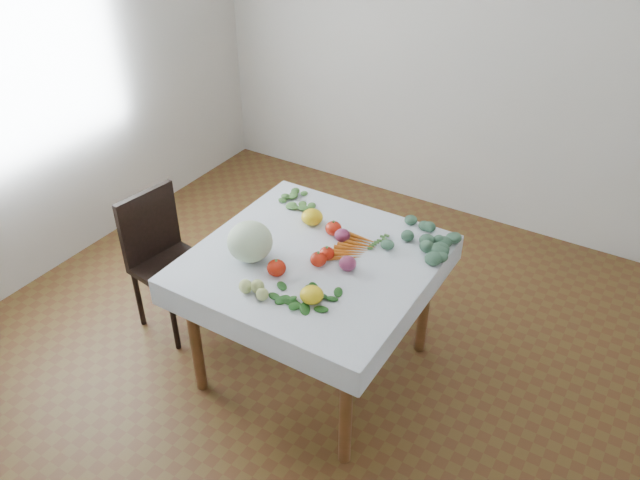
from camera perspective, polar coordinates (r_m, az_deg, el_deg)
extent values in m
plane|color=brown|center=(3.55, -0.50, -11.47)|extent=(4.00, 4.00, 0.00)
cube|color=silver|center=(4.47, 13.78, 17.86)|extent=(4.00, 0.04, 2.70)
cube|color=silver|center=(4.11, -25.85, 14.05)|extent=(0.04, 4.00, 2.70)
cube|color=brown|center=(3.07, -0.56, -1.94)|extent=(1.00, 1.00, 0.04)
cylinder|color=brown|center=(3.26, -11.36, -8.74)|extent=(0.06, 0.06, 0.71)
cylinder|color=brown|center=(2.89, 2.38, -15.16)|extent=(0.06, 0.06, 0.71)
cylinder|color=brown|center=(3.79, -2.66, -1.10)|extent=(0.06, 0.06, 0.71)
cylinder|color=brown|center=(3.47, 9.58, -5.48)|extent=(0.06, 0.06, 0.71)
cube|color=white|center=(3.06, -0.57, -1.59)|extent=(1.12, 1.12, 0.01)
cube|color=black|center=(3.67, -13.26, -2.47)|extent=(0.43, 0.43, 0.04)
cube|color=black|center=(3.66, -15.40, 1.39)|extent=(0.09, 0.38, 0.41)
cylinder|color=black|center=(3.84, -16.24, -5.16)|extent=(0.03, 0.03, 0.39)
cylinder|color=black|center=(3.62, -13.18, -7.32)|extent=(0.03, 0.03, 0.39)
cylinder|color=black|center=(3.98, -12.54, -2.94)|extent=(0.03, 0.03, 0.39)
cylinder|color=black|center=(3.77, -9.39, -4.88)|extent=(0.03, 0.03, 0.39)
ellipsoid|color=silver|center=(3.01, -6.42, -0.14)|extent=(0.23, 0.23, 0.20)
ellipsoid|color=red|center=(3.20, 1.24, 1.06)|extent=(0.10, 0.10, 0.07)
ellipsoid|color=red|center=(2.98, -0.15, -1.77)|extent=(0.09, 0.09, 0.07)
ellipsoid|color=red|center=(3.03, 0.63, -1.23)|extent=(0.10, 0.10, 0.07)
ellipsoid|color=red|center=(2.93, -4.00, -2.56)|extent=(0.11, 0.11, 0.08)
ellipsoid|color=gold|center=(3.29, -0.73, 2.12)|extent=(0.13, 0.13, 0.08)
ellipsoid|color=gold|center=(2.77, -0.76, -5.03)|extent=(0.14, 0.14, 0.08)
ellipsoid|color=#57193E|center=(3.15, 2.06, 0.42)|extent=(0.09, 0.09, 0.07)
ellipsoid|color=#57193E|center=(2.96, 2.55, -2.16)|extent=(0.11, 0.11, 0.07)
ellipsoid|color=#B3BF6E|center=(2.84, -5.96, -4.28)|extent=(0.06, 0.06, 0.05)
ellipsoid|color=#B3BF6E|center=(2.88, -6.59, -3.80)|extent=(0.06, 0.06, 0.05)
ellipsoid|color=#B3BF6E|center=(2.80, -6.44, -4.95)|extent=(0.06, 0.06, 0.05)
cone|color=orange|center=(3.17, 3.98, 0.13)|extent=(0.17, 0.03, 0.03)
cone|color=orange|center=(3.15, 3.74, -0.11)|extent=(0.17, 0.04, 0.03)
cone|color=orange|center=(3.13, 3.50, -0.36)|extent=(0.17, 0.06, 0.03)
cone|color=orange|center=(3.11, 3.26, -0.61)|extent=(0.17, 0.07, 0.03)
cone|color=orange|center=(3.09, 3.01, -0.86)|extent=(0.17, 0.09, 0.03)
cone|color=orange|center=(3.07, 2.76, -1.11)|extent=(0.17, 0.10, 0.03)
cone|color=orange|center=(3.05, 2.51, -1.37)|extent=(0.16, 0.11, 0.03)
cone|color=orange|center=(3.03, 2.25, -1.63)|extent=(0.15, 0.12, 0.03)
ellipsoid|color=#3B6248|center=(3.19, 9.22, 0.08)|extent=(0.07, 0.07, 0.05)
ellipsoid|color=#3B6248|center=(3.22, 8.66, 0.53)|extent=(0.07, 0.07, 0.05)
ellipsoid|color=#3B6248|center=(3.17, 8.54, -0.05)|extent=(0.07, 0.07, 0.05)
ellipsoid|color=#3B6248|center=(3.21, 9.69, 0.29)|extent=(0.07, 0.07, 0.05)
ellipsoid|color=#3B6248|center=(3.21, 7.83, 0.56)|extent=(0.07, 0.07, 0.05)
ellipsoid|color=#3B6248|center=(3.15, 9.45, -0.38)|extent=(0.07, 0.07, 0.05)
ellipsoid|color=#3B6248|center=(3.25, 9.18, 0.83)|extent=(0.07, 0.07, 0.05)
ellipsoid|color=#3B6248|center=(3.17, 7.52, 0.01)|extent=(0.07, 0.07, 0.05)
ellipsoid|color=#3B6248|center=(3.18, 10.57, -0.15)|extent=(0.07, 0.07, 0.05)
ellipsoid|color=#3B6248|center=(3.26, 7.69, 1.11)|extent=(0.07, 0.07, 0.05)
ellipsoid|color=#3B6248|center=(3.11, 8.70, -0.75)|extent=(0.07, 0.07, 0.05)
ellipsoid|color=#3B6248|center=(3.25, 10.43, 0.73)|extent=(0.07, 0.07, 0.05)
ellipsoid|color=#3B6248|center=(3.20, 6.47, 0.57)|extent=(0.07, 0.07, 0.05)
ellipsoid|color=#3B6248|center=(3.12, 10.80, -0.88)|extent=(0.07, 0.07, 0.05)
ellipsoid|color=#3B6248|center=(3.30, 8.57, 1.53)|extent=(0.07, 0.07, 0.05)
ellipsoid|color=#3B6248|center=(3.11, 7.09, -0.64)|extent=(0.07, 0.07, 0.05)
ellipsoid|color=#1D541A|center=(2.81, -0.81, -5.12)|extent=(0.07, 0.04, 0.01)
ellipsoid|color=#1D541A|center=(2.84, -1.35, -4.66)|extent=(0.07, 0.04, 0.01)
ellipsoid|color=#1D541A|center=(2.80, -1.45, -5.35)|extent=(0.07, 0.04, 0.01)
ellipsoid|color=#1D541A|center=(2.83, -0.35, -4.84)|extent=(0.07, 0.04, 0.01)
ellipsoid|color=#1D541A|center=(2.84, -2.16, -4.70)|extent=(0.07, 0.04, 0.01)
ellipsoid|color=#1D541A|center=(2.78, -0.56, -5.66)|extent=(0.07, 0.04, 0.01)
ellipsoid|color=#1D541A|center=(2.86, -0.85, -4.25)|extent=(0.07, 0.04, 0.01)
ellipsoid|color=#1D541A|center=(2.80, -2.45, -5.37)|extent=(0.07, 0.04, 0.01)
ellipsoid|color=#1D541A|center=(2.80, 0.54, -5.27)|extent=(0.07, 0.04, 0.01)
ellipsoid|color=#1D541A|center=(2.88, -2.32, -4.06)|extent=(0.07, 0.04, 0.01)
ellipsoid|color=#1D541A|center=(2.75, -1.28, -6.17)|extent=(0.07, 0.04, 0.01)
ellipsoid|color=#1D541A|center=(2.86, 0.39, -4.25)|extent=(0.07, 0.04, 0.01)
ellipsoid|color=#1D541A|center=(2.83, -3.51, -4.81)|extent=(0.07, 0.04, 0.01)
ellipsoid|color=#1D541A|center=(2.75, 0.80, -6.12)|extent=(0.07, 0.04, 0.01)
ellipsoid|color=#1D541A|center=(2.91, -1.47, -3.47)|extent=(0.07, 0.04, 0.01)
ellipsoid|color=#49863D|center=(3.48, -1.44, 3.49)|extent=(0.05, 0.05, 0.02)
ellipsoid|color=#49863D|center=(3.50, -1.84, 3.72)|extent=(0.05, 0.05, 0.02)
ellipsoid|color=#49863D|center=(3.46, -1.81, 3.32)|extent=(0.05, 0.05, 0.02)
ellipsoid|color=#49863D|center=(3.49, -1.11, 3.67)|extent=(0.05, 0.05, 0.02)
ellipsoid|color=#49863D|center=(3.50, -2.45, 3.67)|extent=(0.05, 0.05, 0.02)
ellipsoid|color=#49863D|center=(3.44, -1.09, 3.16)|extent=(0.05, 0.05, 0.02)
ellipsoid|color=#49863D|center=(3.53, -1.57, 4.03)|extent=(0.05, 0.05, 0.02)
ellipsoid|color=#49863D|center=(3.45, -2.57, 3.23)|extent=(0.05, 0.05, 0.02)
ellipsoid|color=#49863D|center=(3.47, -0.31, 3.45)|extent=(0.05, 0.05, 0.02)
ellipsoid|color=#49863D|center=(3.54, -2.75, 4.08)|extent=(0.05, 0.05, 0.02)
ellipsoid|color=#49863D|center=(3.40, -1.53, 2.77)|extent=(0.05, 0.05, 0.02)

